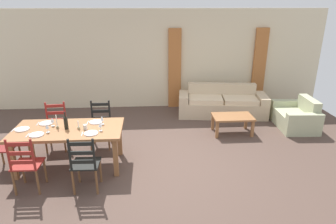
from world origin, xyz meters
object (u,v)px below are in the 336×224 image
object	(u,v)px
dining_chair_far_left	(56,127)
dining_chair_far_right	(101,125)
wine_glass_near_left	(47,126)
coffee_table	(233,119)
armchair_upholstered	(297,117)
dining_chair_near_right	(85,164)
dining_chair_head_west	(0,145)
wine_glass_far_left	(52,120)
dining_table	(68,133)
dining_chair_near_left	(26,164)
wine_glass_near_right	(100,125)
wine_bottle	(66,123)
coffee_cup_primary	(85,127)
wine_glass_far_right	(102,119)
couch	(222,104)

from	to	relation	value
dining_chair_far_left	dining_chair_far_right	distance (m)	0.89
wine_glass_near_left	coffee_table	xyz separation A→B (m)	(3.63, 1.39, -0.51)
dining_chair_far_left	dining_chair_far_right	bearing A→B (deg)	2.48
dining_chair_far_left	dining_chair_far_right	world-z (taller)	same
armchair_upholstered	dining_chair_far_left	bearing A→B (deg)	-172.24
dining_chair_near_right	armchair_upholstered	world-z (taller)	dining_chair_near_right
dining_chair_far_right	dining_chair_head_west	world-z (taller)	same
coffee_table	armchair_upholstered	distance (m)	1.68
dining_chair_near_right	wine_glass_far_left	distance (m)	1.22
dining_table	dining_chair_near_left	size ratio (longest dim) A/B	1.98
dining_table	dining_chair_far_left	size ratio (longest dim) A/B	1.98
wine_glass_near_left	dining_chair_far_left	bearing A→B (deg)	99.65
wine_glass_near_right	coffee_table	distance (m)	3.11
dining_chair_far_left	dining_chair_head_west	world-z (taller)	same
dining_table	wine_bottle	distance (m)	0.21
dining_chair_head_west	coffee_table	xyz separation A→B (m)	(4.52, 1.29, -0.12)
wine_glass_near_right	coffee_cup_primary	xyz separation A→B (m)	(-0.27, 0.08, -0.07)
dining_chair_head_west	dining_table	bearing A→B (deg)	1.77
dining_chair_near_right	wine_glass_far_right	size ratio (longest dim) A/B	5.96
wine_glass_near_left	wine_glass_near_right	world-z (taller)	same
dining_table	dining_chair_near_left	xyz separation A→B (m)	(-0.49, -0.73, -0.19)
coffee_table	wine_glass_near_right	bearing A→B (deg)	-153.13
wine_bottle	wine_glass_far_right	distance (m)	0.62
wine_bottle	wine_glass_far_right	bearing A→B (deg)	15.81
coffee_cup_primary	couch	world-z (taller)	coffee_cup_primary
wine_bottle	coffee_table	distance (m)	3.61
dining_chair_near_left	wine_glass_far_left	distance (m)	0.96
dining_chair_near_right	armchair_upholstered	size ratio (longest dim) A/B	0.80
couch	dining_chair_near_right	bearing A→B (deg)	-132.35
dining_chair_far_left	wine_glass_near_right	bearing A→B (deg)	-40.54
wine_glass_far_right	couch	distance (m)	3.67
dining_chair_far_left	coffee_table	bearing A→B (deg)	7.45
dining_chair_near_left	couch	world-z (taller)	dining_chair_near_left
wine_glass_far_left	coffee_table	bearing A→B (deg)	17.12
dining_table	dining_chair_far_right	distance (m)	0.92
dining_table	coffee_table	world-z (taller)	dining_table
dining_chair_head_west	wine_glass_far_right	distance (m)	1.82
wine_glass_far_right	wine_bottle	bearing A→B (deg)	-164.19
dining_chair_near_right	wine_glass_near_left	size ratio (longest dim) A/B	5.96
dining_chair_near_right	dining_chair_far_right	distance (m)	1.57
dining_table	wine_glass_near_left	bearing A→B (deg)	-153.98
dining_chair_near_left	wine_glass_near_right	distance (m)	1.29
dining_chair_head_west	armchair_upholstered	size ratio (longest dim) A/B	0.80
dining_table	dining_chair_head_west	size ratio (longest dim) A/B	1.98
dining_chair_near_left	dining_chair_near_right	size ratio (longest dim) A/B	1.00
wine_glass_far_left	coffee_table	size ratio (longest dim) A/B	0.18
dining_chair_far_right	wine_glass_near_right	distance (m)	1.02
dining_chair_far_left	coffee_cup_primary	size ratio (longest dim) A/B	10.67
dining_chair_head_west	couch	distance (m)	5.21
dining_chair_far_left	couch	bearing A→B (deg)	24.07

